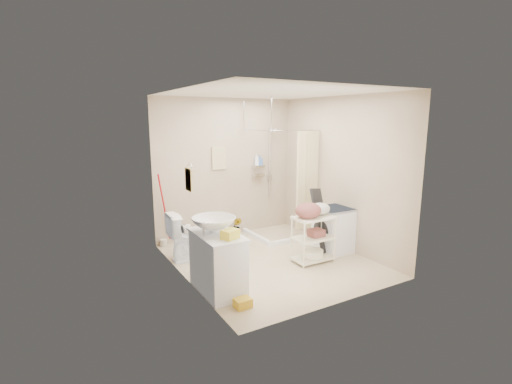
{
  "coord_description": "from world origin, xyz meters",
  "views": [
    {
      "loc": [
        -2.99,
        -4.72,
        2.23
      ],
      "look_at": [
        -0.12,
        0.25,
        1.08
      ],
      "focal_mm": 26.0,
      "sensor_mm": 36.0,
      "label": 1
    }
  ],
  "objects_px": {
    "vanity": "(218,263)",
    "washing_machine": "(333,230)",
    "toilet": "(192,235)",
    "laundry_rack": "(313,235)"
  },
  "relations": [
    {
      "from": "vanity",
      "to": "laundry_rack",
      "type": "xyz_separation_m",
      "value": [
        1.72,
        0.19,
        0.05
      ]
    },
    {
      "from": "washing_machine",
      "to": "laundry_rack",
      "type": "distance_m",
      "value": 0.61
    },
    {
      "from": "washing_machine",
      "to": "laundry_rack",
      "type": "xyz_separation_m",
      "value": [
        -0.58,
        -0.18,
        0.06
      ]
    },
    {
      "from": "vanity",
      "to": "washing_machine",
      "type": "bearing_deg",
      "value": 9.07
    },
    {
      "from": "washing_machine",
      "to": "laundry_rack",
      "type": "height_order",
      "value": "laundry_rack"
    },
    {
      "from": "vanity",
      "to": "laundry_rack",
      "type": "distance_m",
      "value": 1.73
    },
    {
      "from": "toilet",
      "to": "laundry_rack",
      "type": "distance_m",
      "value": 1.92
    },
    {
      "from": "vanity",
      "to": "laundry_rack",
      "type": "height_order",
      "value": "laundry_rack"
    },
    {
      "from": "vanity",
      "to": "washing_machine",
      "type": "height_order",
      "value": "vanity"
    },
    {
      "from": "vanity",
      "to": "laundry_rack",
      "type": "bearing_deg",
      "value": 6.2
    }
  ]
}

